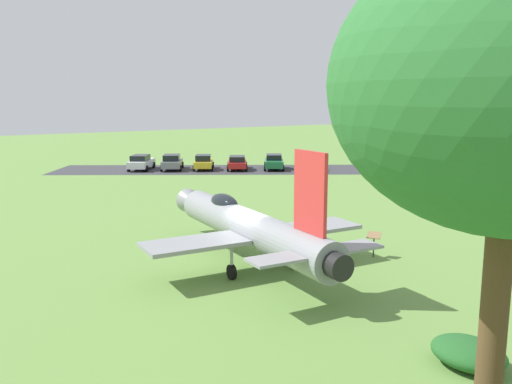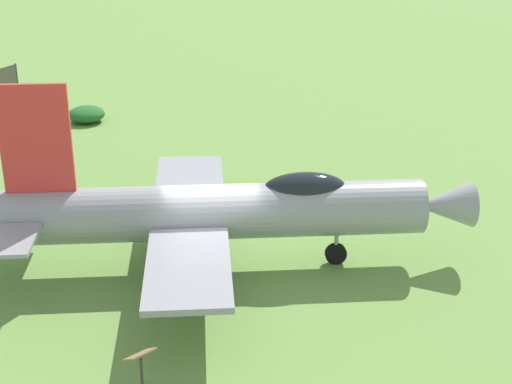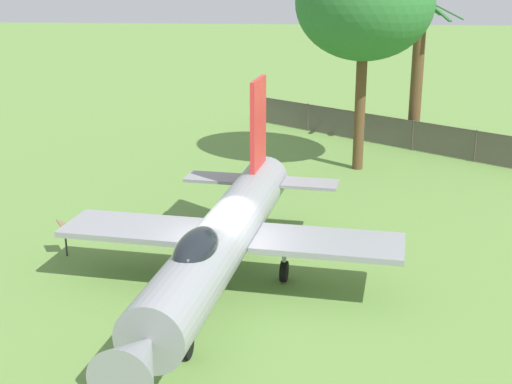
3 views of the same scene
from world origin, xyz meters
The scene contains 4 objects.
ground_plane centered at (0.00, 0.00, 0.00)m, with size 200.00×200.00×0.00m, color #668E42.
display_jet centered at (-0.32, 0.04, 1.74)m, with size 13.46×9.68×5.27m.
shrub_near_fence centered at (3.36, -14.49, 0.35)m, with size 1.59×1.58×0.70m.
info_plaque centered at (2.24, 5.23, 0.85)m, with size 0.72×0.65×1.14m.
Camera 2 is at (2.55, 18.30, 9.92)m, focal length 53.04 mm.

